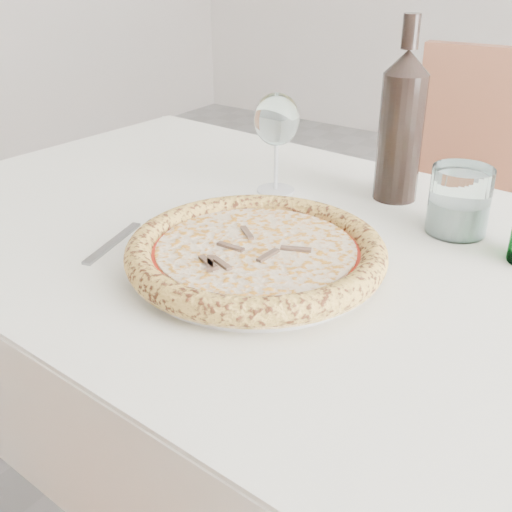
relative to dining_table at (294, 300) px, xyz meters
The scene contains 8 objects.
dining_table is the anchor object (origin of this frame).
chair_far 0.75m from the dining_table, 86.27° to the left, with size 0.42×0.42×0.93m.
plate 0.14m from the dining_table, 90.00° to the right, with size 0.31×0.31×0.02m.
pizza 0.16m from the dining_table, 90.00° to the right, with size 0.34×0.34×0.04m.
fork 0.27m from the dining_table, 148.97° to the right, with size 0.05×0.20×0.00m.
wine_glass 0.30m from the dining_table, 131.82° to the left, with size 0.08×0.08×0.17m.
tumbler 0.28m from the dining_table, 44.74° to the left, with size 0.09×0.09×0.10m.
wine_bottle 0.33m from the dining_table, 80.80° to the left, with size 0.07×0.07×0.29m.
Camera 1 is at (0.60, -0.81, 1.15)m, focal length 45.00 mm.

